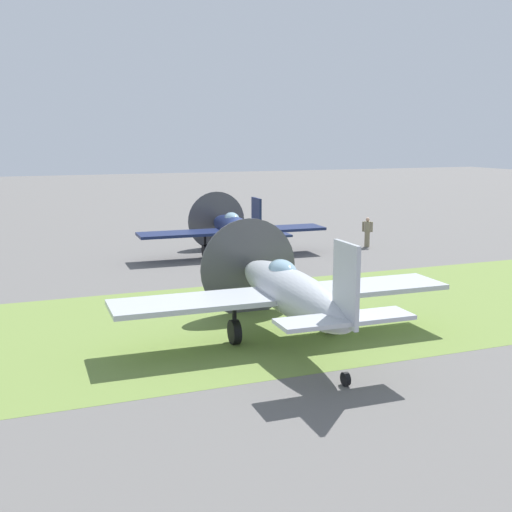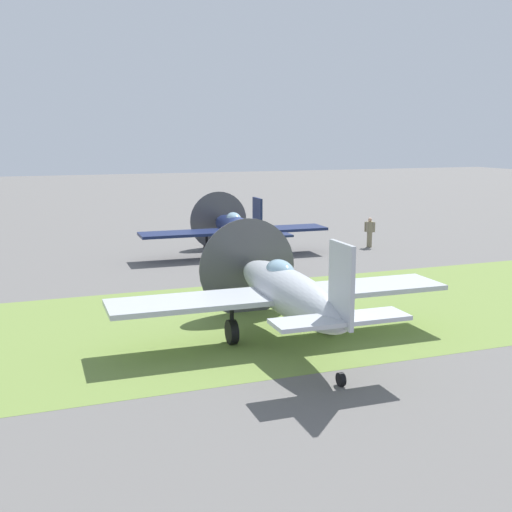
% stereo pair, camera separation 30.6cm
% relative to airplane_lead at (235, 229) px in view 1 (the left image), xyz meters
% --- Properties ---
extents(ground_plane, '(160.00, 160.00, 0.00)m').
position_rel_airplane_lead_xyz_m(ground_plane, '(-0.01, -1.80, -1.53)').
color(ground_plane, '#605E5B').
extents(grass_verge, '(120.00, 11.00, 0.01)m').
position_rel_airplane_lead_xyz_m(grass_verge, '(-0.01, -11.41, -1.53)').
color(grass_verge, olive).
rests_on(grass_verge, ground).
extents(airplane_lead, '(10.24, 8.13, 3.66)m').
position_rel_airplane_lead_xyz_m(airplane_lead, '(0.00, 0.00, 0.00)').
color(airplane_lead, '#141E47').
rests_on(airplane_lead, ground).
extents(airplane_wingman, '(11.00, 8.74, 3.94)m').
position_rel_airplane_lead_xyz_m(airplane_wingman, '(-3.15, -14.11, 0.12)').
color(airplane_wingman, '#B2B7BC').
rests_on(airplane_wingman, ground).
extents(ground_crew_chief, '(0.49, 0.46, 1.73)m').
position_rel_airplane_lead_xyz_m(ground_crew_chief, '(8.32, 0.30, -0.62)').
color(ground_crew_chief, '#847A5B').
rests_on(ground_crew_chief, ground).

